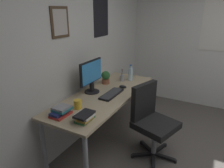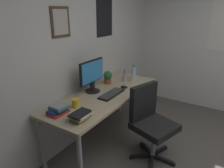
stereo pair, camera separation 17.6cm
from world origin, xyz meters
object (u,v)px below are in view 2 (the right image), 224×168
at_px(book_stack_left, 58,109).
at_px(potted_plant, 108,77).
at_px(computer_mouse, 124,87).
at_px(water_bottle, 133,74).
at_px(office_chair, 150,119).
at_px(keyboard, 112,94).
at_px(monitor, 92,75).
at_px(book_stack_right, 80,116).
at_px(pen_cup, 125,78).
at_px(coffee_mug_near, 76,103).

bearing_deg(book_stack_left, potted_plant, 4.17).
distance_m(computer_mouse, water_bottle, 0.37).
height_order(office_chair, keyboard, office_chair).
height_order(monitor, potted_plant, monitor).
xyz_separation_m(book_stack_left, book_stack_right, (0.02, -0.29, 0.00)).
bearing_deg(book_stack_left, computer_mouse, -12.31).
bearing_deg(keyboard, computer_mouse, -3.31).
bearing_deg(pen_cup, keyboard, -167.81).
relative_size(keyboard, computer_mouse, 3.91).
distance_m(office_chair, book_stack_left, 1.11).
distance_m(keyboard, potted_plant, 0.45).
relative_size(monitor, book_stack_left, 2.10).
height_order(water_bottle, coffee_mug_near, water_bottle).
bearing_deg(office_chair, monitor, 96.23).
bearing_deg(pen_cup, monitor, 165.16).
relative_size(keyboard, pen_cup, 2.15).
height_order(monitor, book_stack_right, monitor).
relative_size(water_bottle, coffee_mug_near, 1.99).
distance_m(keyboard, book_stack_right, 0.72).
relative_size(coffee_mug_near, potted_plant, 0.65).
distance_m(monitor, computer_mouse, 0.51).
bearing_deg(potted_plant, office_chair, -109.56).
bearing_deg(office_chair, pen_cup, 51.73).
distance_m(keyboard, book_stack_left, 0.76).
xyz_separation_m(coffee_mug_near, potted_plant, (0.86, 0.14, 0.05)).
relative_size(office_chair, potted_plant, 4.87).
xyz_separation_m(potted_plant, pen_cup, (0.23, -0.16, -0.05)).
bearing_deg(book_stack_right, computer_mouse, 3.53).
bearing_deg(coffee_mug_near, keyboard, -16.08).
xyz_separation_m(keyboard, book_stack_right, (-0.71, -0.08, 0.03)).
bearing_deg(coffee_mug_near, office_chair, -50.32).
distance_m(coffee_mug_near, book_stack_left, 0.22).
relative_size(coffee_mug_near, book_stack_left, 0.58).
height_order(potted_plant, book_stack_right, potted_plant).
distance_m(monitor, book_stack_right, 0.79).
relative_size(computer_mouse, pen_cup, 0.55).
xyz_separation_m(keyboard, computer_mouse, (0.30, -0.02, 0.01)).
bearing_deg(book_stack_left, monitor, 6.14).
height_order(potted_plant, book_stack_left, potted_plant).
relative_size(water_bottle, potted_plant, 1.29).
bearing_deg(water_bottle, office_chair, -137.77).
bearing_deg(coffee_mug_near, book_stack_right, -129.94).
relative_size(keyboard, coffee_mug_near, 3.39).
xyz_separation_m(office_chair, coffee_mug_near, (-0.57, 0.68, 0.27)).
relative_size(computer_mouse, potted_plant, 0.56).
distance_m(office_chair, potted_plant, 0.93).
distance_m(computer_mouse, book_stack_left, 1.06).
xyz_separation_m(coffee_mug_near, book_stack_right, (-0.19, -0.23, -0.00)).
height_order(office_chair, potted_plant, office_chair).
bearing_deg(book_stack_right, office_chair, -30.87).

